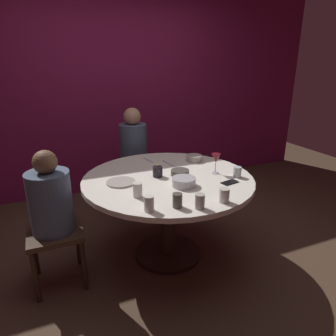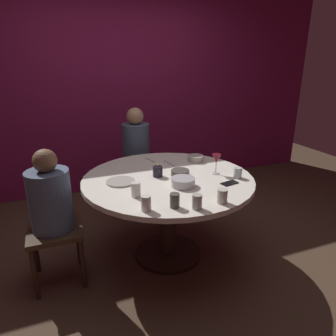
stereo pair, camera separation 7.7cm
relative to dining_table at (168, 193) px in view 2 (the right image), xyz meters
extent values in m
plane|color=#4C3828|center=(0.00, 0.00, -0.62)|extent=(8.00, 8.00, 0.00)
cube|color=maroon|center=(0.00, 1.79, 0.68)|extent=(6.00, 0.10, 2.60)
cylinder|color=silver|center=(0.00, 0.00, 0.12)|extent=(1.43, 1.43, 0.04)
cylinder|color=#332319|center=(0.00, 0.00, -0.26)|extent=(0.14, 0.14, 0.72)
cylinder|color=#2D2116|center=(0.00, 0.00, -0.60)|extent=(0.60, 0.60, 0.03)
cube|color=#3F2D1E|center=(-0.94, 0.00, -0.17)|extent=(0.40, 0.40, 0.04)
cylinder|color=#475670|center=(-0.94, 0.00, 0.09)|extent=(0.31, 0.31, 0.47)
sphere|color=brown|center=(-0.94, 0.00, 0.40)|extent=(0.17, 0.17, 0.17)
cylinder|color=#332319|center=(-1.11, -0.17, -0.40)|extent=(0.04, 0.04, 0.43)
cylinder|color=#332319|center=(-0.77, -0.17, -0.40)|extent=(0.04, 0.04, 0.43)
cylinder|color=#332319|center=(-1.11, 0.17, -0.40)|extent=(0.04, 0.04, 0.43)
cylinder|color=#332319|center=(-0.77, 0.17, -0.40)|extent=(0.04, 0.04, 0.43)
cube|color=#3F2D1E|center=(0.00, 0.99, -0.17)|extent=(0.40, 0.40, 0.04)
cylinder|color=#475670|center=(0.00, 0.99, 0.13)|extent=(0.30, 0.30, 0.56)
sphere|color=tan|center=(0.00, 0.99, 0.50)|extent=(0.19, 0.19, 0.19)
cylinder|color=#332319|center=(-0.17, 1.16, -0.40)|extent=(0.04, 0.04, 0.43)
cylinder|color=#332319|center=(-0.17, 0.82, -0.40)|extent=(0.04, 0.04, 0.43)
cylinder|color=#332319|center=(0.17, 1.16, -0.40)|extent=(0.04, 0.04, 0.43)
cylinder|color=#332319|center=(0.17, 0.82, -0.40)|extent=(0.04, 0.04, 0.43)
cylinder|color=black|center=(-0.08, 0.04, 0.19)|extent=(0.08, 0.08, 0.09)
sphere|color=#F9D159|center=(-0.08, 0.04, 0.24)|extent=(0.02, 0.02, 0.02)
cylinder|color=silver|center=(0.41, -0.07, 0.15)|extent=(0.06, 0.06, 0.01)
cylinder|color=silver|center=(0.41, -0.07, 0.19)|extent=(0.01, 0.01, 0.09)
cone|color=maroon|center=(0.41, -0.07, 0.28)|extent=(0.08, 0.08, 0.08)
cylinder|color=#B2ADA3|center=(-0.40, 0.03, 0.15)|extent=(0.23, 0.23, 0.01)
cube|color=black|center=(0.40, -0.31, 0.15)|extent=(0.15, 0.10, 0.01)
cylinder|color=#B7B7BC|center=(0.04, -0.22, 0.18)|extent=(0.19, 0.19, 0.07)
cylinder|color=#4C4742|center=(0.11, 0.00, 0.17)|extent=(0.16, 0.16, 0.05)
cylinder|color=#B2ADA3|center=(0.40, 0.30, 0.17)|extent=(0.16, 0.16, 0.06)
cylinder|color=#4C4742|center=(-0.16, -0.54, 0.19)|extent=(0.07, 0.07, 0.10)
cylinder|color=beige|center=(0.17, -0.59, 0.19)|extent=(0.07, 0.07, 0.10)
cylinder|color=silver|center=(0.54, -0.23, 0.19)|extent=(0.07, 0.07, 0.09)
cylinder|color=silver|center=(-0.35, -0.51, 0.20)|extent=(0.07, 0.07, 0.11)
cylinder|color=silver|center=(-0.35, -0.28, 0.20)|extent=(0.07, 0.07, 0.11)
cylinder|color=#B2ADA3|center=(-0.03, -0.61, 0.19)|extent=(0.07, 0.07, 0.10)
cube|color=#B7B7BC|center=(0.14, 0.33, 0.15)|extent=(0.04, 0.18, 0.01)
cube|color=#B7B7BC|center=(0.00, 0.48, 0.15)|extent=(0.05, 0.18, 0.01)
camera|label=1|loc=(-0.94, -2.20, 1.07)|focal=32.54mm
camera|label=2|loc=(-0.87, -2.22, 1.07)|focal=32.54mm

